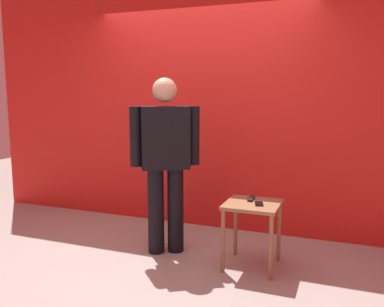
% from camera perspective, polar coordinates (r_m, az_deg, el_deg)
% --- Properties ---
extents(ground_plane, '(12.00, 12.00, 0.00)m').
position_cam_1_polar(ground_plane, '(3.91, -4.99, -15.13)').
color(ground_plane, '#9E9991').
extents(back_wall_red, '(5.74, 0.12, 2.83)m').
position_cam_1_polar(back_wall_red, '(4.76, 1.58, 6.67)').
color(back_wall_red, red).
rests_on(back_wall_red, ground_plane).
extents(standing_person, '(0.63, 0.44, 1.70)m').
position_cam_1_polar(standing_person, '(3.95, -3.74, -0.44)').
color(standing_person, black).
rests_on(standing_person, ground_plane).
extents(side_table, '(0.48, 0.48, 0.59)m').
position_cam_1_polar(side_table, '(3.74, 8.38, -8.34)').
color(side_table, olive).
rests_on(side_table, ground_plane).
extents(cell_phone, '(0.11, 0.16, 0.01)m').
position_cam_1_polar(cell_phone, '(3.67, 9.28, -6.90)').
color(cell_phone, black).
rests_on(cell_phone, side_table).
extents(tv_remote, '(0.05, 0.17, 0.02)m').
position_cam_1_polar(tv_remote, '(3.81, 8.23, -6.22)').
color(tv_remote, black).
rests_on(tv_remote, side_table).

